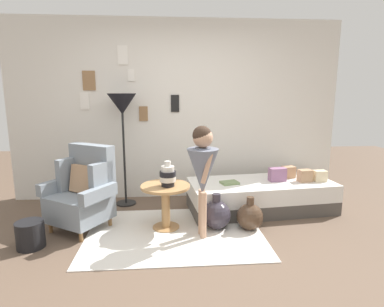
{
  "coord_description": "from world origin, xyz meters",
  "views": [
    {
      "loc": [
        -0.15,
        -2.76,
        1.58
      ],
      "look_at": [
        0.15,
        0.95,
        0.85
      ],
      "focal_mm": 29.6,
      "sensor_mm": 36.0,
      "label": 1
    }
  ],
  "objects": [
    {
      "name": "side_table",
      "position": [
        -0.17,
        0.74,
        0.38
      ],
      "size": [
        0.57,
        0.57,
        0.53
      ],
      "color": "tan",
      "rests_on": "ground"
    },
    {
      "name": "pillow_extra",
      "position": [
        1.32,
        1.24,
        0.49
      ],
      "size": [
        0.23,
        0.14,
        0.18
      ],
      "primitive_type": "cube",
      "rotation": [
        0.0,
        0.0,
        0.09
      ],
      "color": "gray",
      "rests_on": "daybed"
    },
    {
      "name": "pillow_head",
      "position": [
        1.88,
        1.17,
        0.47
      ],
      "size": [
        0.17,
        0.13,
        0.15
      ],
      "primitive_type": "cube",
      "rotation": [
        0.0,
        0.0,
        0.05
      ],
      "color": "beige",
      "rests_on": "daybed"
    },
    {
      "name": "pillow_back",
      "position": [
        1.53,
        1.39,
        0.48
      ],
      "size": [
        0.19,
        0.15,
        0.16
      ],
      "primitive_type": "cube",
      "rotation": [
        0.0,
        0.0,
        0.17
      ],
      "color": "tan",
      "rests_on": "daybed"
    },
    {
      "name": "magazine_basket",
      "position": [
        -1.56,
        0.38,
        0.14
      ],
      "size": [
        0.28,
        0.28,
        0.28
      ],
      "primitive_type": "cylinder",
      "color": "black",
      "rests_on": "ground"
    },
    {
      "name": "pillow_mid",
      "position": [
        1.68,
        1.17,
        0.48
      ],
      "size": [
        0.18,
        0.14,
        0.16
      ],
      "primitive_type": "cube",
      "rotation": [
        0.0,
        0.0,
        0.14
      ],
      "color": "tan",
      "rests_on": "daybed"
    },
    {
      "name": "vase_striped",
      "position": [
        -0.15,
        0.7,
        0.65
      ],
      "size": [
        0.18,
        0.18,
        0.29
      ],
      "color": "black",
      "rests_on": "side_table"
    },
    {
      "name": "demijohn_near",
      "position": [
        0.41,
        0.69,
        0.17
      ],
      "size": [
        0.34,
        0.34,
        0.42
      ],
      "color": "#332D38",
      "rests_on": "ground"
    },
    {
      "name": "armchair",
      "position": [
        -1.13,
        0.85,
        0.44
      ],
      "size": [
        0.9,
        0.85,
        0.97
      ],
      "color": "olive",
      "rests_on": "ground"
    },
    {
      "name": "demijohn_far",
      "position": [
        0.8,
        0.63,
        0.16
      ],
      "size": [
        0.31,
        0.31,
        0.39
      ],
      "color": "#473323",
      "rests_on": "ground"
    },
    {
      "name": "gallery_wall",
      "position": [
        -0.0,
        1.95,
        1.3
      ],
      "size": [
        4.8,
        0.12,
        2.6
      ],
      "color": "silver",
      "rests_on": "ground"
    },
    {
      "name": "book_on_daybed",
      "position": [
        0.66,
        1.15,
        0.42
      ],
      "size": [
        0.25,
        0.21,
        0.03
      ],
      "primitive_type": "cube",
      "rotation": [
        0.0,
        0.0,
        0.27
      ],
      "color": "#7A905E",
      "rests_on": "daybed"
    },
    {
      "name": "rug",
      "position": [
        -0.07,
        0.59,
        0.01
      ],
      "size": [
        1.96,
        1.44,
        0.01
      ],
      "primitive_type": "cube",
      "color": "silver",
      "rests_on": "ground"
    },
    {
      "name": "ground_plane",
      "position": [
        0.0,
        0.0,
        0.0
      ],
      "size": [
        12.0,
        12.0,
        0.0
      ],
      "primitive_type": "plane",
      "color": "brown"
    },
    {
      "name": "person_child",
      "position": [
        0.23,
        0.49,
        0.8
      ],
      "size": [
        0.34,
        0.34,
        1.23
      ],
      "color": "tan",
      "rests_on": "ground"
    },
    {
      "name": "daybed",
      "position": [
        1.1,
        1.23,
        0.2
      ],
      "size": [
        1.97,
        0.99,
        0.4
      ],
      "color": "#4C4742",
      "rests_on": "ground"
    },
    {
      "name": "floor_lamp",
      "position": [
        -0.74,
        1.61,
        1.35
      ],
      "size": [
        0.39,
        0.39,
        1.56
      ],
      "color": "black",
      "rests_on": "ground"
    }
  ]
}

